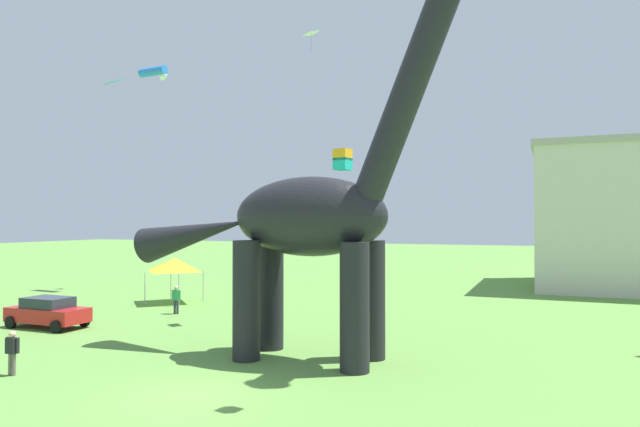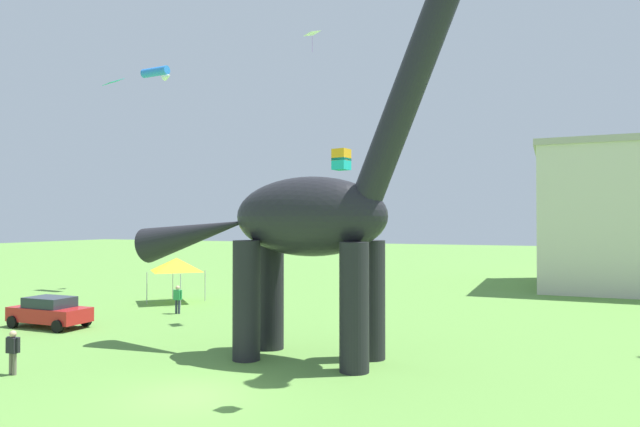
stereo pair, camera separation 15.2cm
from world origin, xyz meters
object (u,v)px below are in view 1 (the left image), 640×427
Objects in this scene: dinosaur_sculpture at (308,216)px; person_photographer at (12,348)px; kite_high_left at (343,160)px; parked_sedan_left at (48,312)px; kite_high_right at (311,33)px; person_near_flyer at (176,297)px; festival_canopy_tent at (175,265)px; kite_mid_left at (156,72)px; kite_mid_center at (114,82)px.

person_photographer is at bearing -126.59° from dinosaur_sculpture.
kite_high_left is (11.82, 1.58, 6.32)m from person_photographer.
kite_high_right reaches higher than parked_sedan_left.
person_near_flyer is 0.52× the size of festival_canopy_tent.
parked_sedan_left is at bearing 138.53° from person_photographer.
parked_sedan_left is at bearing -69.42° from kite_mid_left.
dinosaur_sculpture is 5.73m from kite_high_left.
kite_mid_center is at bearing -108.87° from dinosaur_sculpture.
kite_high_right reaches higher than dinosaur_sculpture.
dinosaur_sculpture is at bearing -138.43° from person_near_flyer.
festival_canopy_tent is (-5.70, 16.64, 1.60)m from person_photographer.
dinosaur_sculpture is at bearing -67.61° from kite_high_right.
festival_canopy_tent is at bearing -42.12° from kite_mid_left.
festival_canopy_tent is 2.85× the size of kite_high_right.
kite_mid_center is (-7.56, -1.31, 2.77)m from kite_high_left.
kite_mid_center is (9.96, -16.37, 7.49)m from festival_canopy_tent.
parked_sedan_left is 20.18m from kite_high_right.
kite_high_left is (3.13, -4.51, 1.64)m from dinosaur_sculpture.
kite_high_right is at bearing 130.77° from dinosaur_sculpture.
person_photographer is (2.78, -12.95, -0.06)m from person_near_flyer.
kite_high_right is 14.65m from kite_mid_center.
kite_high_right is (17.56, -8.64, -1.87)m from kite_mid_left.
kite_high_left is 0.79× the size of kite_mid_center.
parked_sedan_left is (-14.92, 0.87, -4.82)m from dinosaur_sculpture.
festival_canopy_tent is 17.29m from kite_mid_left.
kite_mid_center reaches higher than person_near_flyer.
kite_high_left reaches higher than parked_sedan_left.
person_near_flyer is at bearing -51.71° from festival_canopy_tent.
kite_mid_left is (-5.78, 15.38, 16.80)m from parked_sedan_left.
parked_sedan_left is 6.91m from person_near_flyer.
kite_mid_center reaches higher than parked_sedan_left.
person_photographer is (-8.69, -6.09, -4.68)m from dinosaur_sculpture.
kite_high_left is at bearing -145.47° from person_near_flyer.
person_near_flyer is at bearing 108.83° from person_photographer.
person_photographer is at bearing -48.59° from parked_sedan_left.
kite_high_left is at bearing 14.31° from person_photographer.
kite_mid_center is at bearing -58.69° from festival_canopy_tent.
dinosaur_sculpture reaches higher than festival_canopy_tent.
kite_high_right is at bearing 117.34° from kite_high_left.
kite_mid_left is at bearing 26.90° from person_near_flyer.
kite_high_left is 0.56× the size of kite_high_right.
kite_mid_left is (-9.22, 9.40, 16.60)m from person_near_flyer.
kite_mid_center is at bearing -53.62° from kite_mid_left.
kite_mid_center is at bearing -170.16° from kite_high_left.
person_near_flyer is 21.19m from kite_mid_left.
dinosaur_sculpture is 6.04× the size of kite_mid_left.
festival_canopy_tent is (0.53, 9.68, 1.74)m from parked_sedan_left.
kite_high_right reaches higher than person_near_flyer.
festival_canopy_tent is at bearing 115.60° from person_photographer.
kite_mid_center is (-1.29, -13.44, -5.70)m from kite_high_right.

